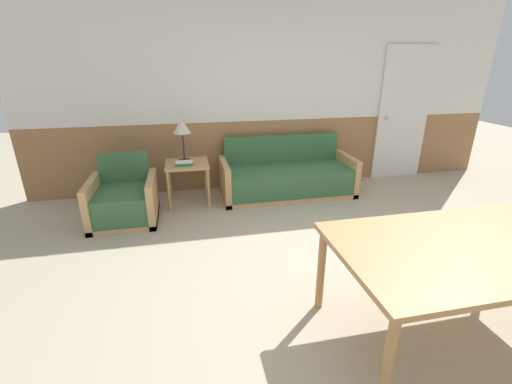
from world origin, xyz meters
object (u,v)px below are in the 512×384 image
(table_lamp, at_px, (182,128))
(couch, at_px, (287,178))
(side_table, at_px, (187,169))
(dining_table, at_px, (463,254))
(armchair, at_px, (124,201))

(table_lamp, bearing_deg, couch, -3.19)
(side_table, bearing_deg, table_lamp, 105.57)
(couch, xyz_separation_m, table_lamp, (-1.44, 0.08, 0.77))
(couch, height_order, table_lamp, table_lamp)
(couch, bearing_deg, dining_table, -83.55)
(table_lamp, bearing_deg, armchair, -146.99)
(side_table, height_order, dining_table, dining_table)
(table_lamp, height_order, dining_table, table_lamp)
(armchair, relative_size, side_table, 1.40)
(couch, bearing_deg, armchair, -169.33)
(armchair, xyz_separation_m, table_lamp, (0.76, 0.50, 0.78))
(dining_table, bearing_deg, couch, 96.45)
(couch, distance_m, table_lamp, 1.64)
(couch, bearing_deg, side_table, -179.22)
(armchair, relative_size, dining_table, 0.47)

